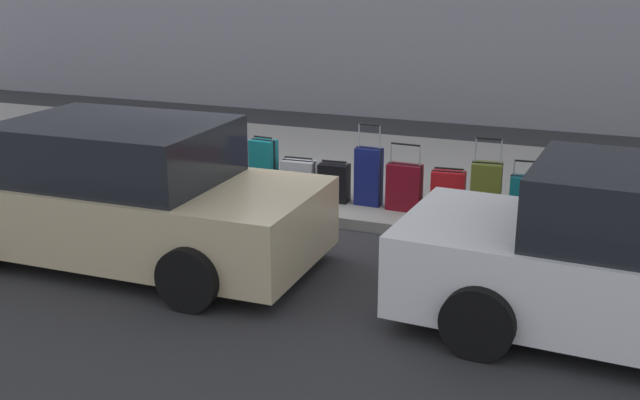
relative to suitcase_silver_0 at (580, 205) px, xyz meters
name	(u,v)px	position (x,y,z in m)	size (l,w,h in m)	color
ground_plane	(249,217)	(4.08, 0.62, -0.46)	(40.00, 40.00, 0.00)	#28282B
sidewalk_curb	(320,167)	(4.08, -1.88, -0.39)	(18.00, 5.00, 0.14)	gray
suitcase_silver_0	(580,205)	(0.00, 0.00, 0.00)	(0.49, 0.20, 0.90)	#9EA0A8
suitcase_teal_1	(530,200)	(0.59, -0.09, -0.03)	(0.51, 0.26, 0.79)	#0F606B
suitcase_olive_2	(486,191)	(1.12, -0.03, 0.04)	(0.39, 0.29, 1.04)	#59601E
suitcase_red_3	(448,192)	(1.62, -0.16, -0.05)	(0.45, 0.24, 0.59)	red
suitcase_maroon_4	(404,187)	(2.16, -0.01, -0.01)	(0.45, 0.22, 0.89)	maroon
suitcase_navy_5	(369,176)	(2.66, -0.05, 0.07)	(0.36, 0.20, 1.10)	navy
suitcase_black_6	(334,183)	(3.13, -0.03, -0.06)	(0.41, 0.24, 0.57)	black
suitcase_silver_7	(299,178)	(3.67, -0.06, -0.07)	(0.47, 0.24, 0.56)	#9EA0A8
suitcase_teal_8	(264,167)	(4.17, -0.02, 0.06)	(0.37, 0.27, 0.81)	#0F606B
fire_hydrant	(206,155)	(5.11, -0.08, 0.12)	(0.39, 0.21, 0.85)	#D89E0C
bollard_post	(163,162)	(5.74, 0.07, 0.01)	(0.15, 0.15, 0.65)	brown
parked_car_beige_1	(120,195)	(4.72, 2.48, 0.28)	(4.53, 2.15, 1.57)	tan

